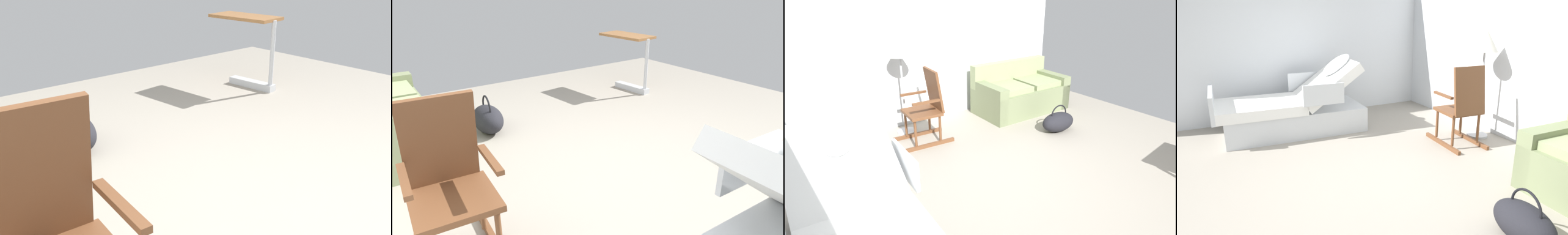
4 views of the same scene
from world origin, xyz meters
The scene contains 4 objects.
ground_plane centered at (0.00, 0.00, 0.00)m, with size 6.53×6.53×0.00m, color gray.
rocking_chair centered at (-0.33, 1.83, 0.50)m, with size 0.80×0.54×1.05m.
overbed_table centered at (1.73, -1.48, 0.53)m, with size 0.86×0.49×0.84m.
duffel_bag centered at (1.45, 0.93, 0.15)m, with size 0.59×0.37×0.43m.
Camera 2 is at (-2.31, 2.25, 1.68)m, focal length 33.32 mm.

